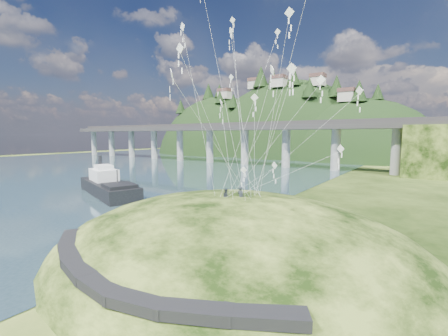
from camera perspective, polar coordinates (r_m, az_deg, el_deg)
The scene contains 10 objects.
ground at distance 32.12m, azimuth -12.40°, elevation -13.04°, with size 320.00×320.00×0.00m, color black.
water at distance 107.58m, azimuth -26.75°, elevation 0.02°, with size 240.00×240.00×0.00m, color #32515D.
grass_hill at distance 29.24m, azimuth 2.01°, elevation -18.06°, with size 36.00×32.00×13.00m.
footpath at distance 20.26m, azimuth -18.89°, elevation -18.80°, with size 22.29×5.84×0.83m.
bridge at distance 102.82m, azimuth 6.66°, elevation 5.82°, with size 160.00×11.00×15.00m.
far_ridge at distance 158.12m, azimuth 10.12°, elevation -0.29°, with size 153.00×70.00×94.50m.
work_barge at distance 56.96m, azimuth -21.24°, elevation -3.08°, with size 19.83×10.95×6.71m.
wooden_dock at distance 38.46m, azimuth -7.21°, elevation -8.98°, with size 14.09×7.29×1.02m.
kite_flyers at distance 27.21m, azimuth 1.78°, elevation -3.70°, with size 1.96×1.36×1.89m.
kite_swarm at distance 28.89m, azimuth 7.90°, elevation 18.07°, with size 15.96×17.74×21.97m.
Camera 1 is at (22.49, -20.35, 10.58)m, focal length 24.00 mm.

